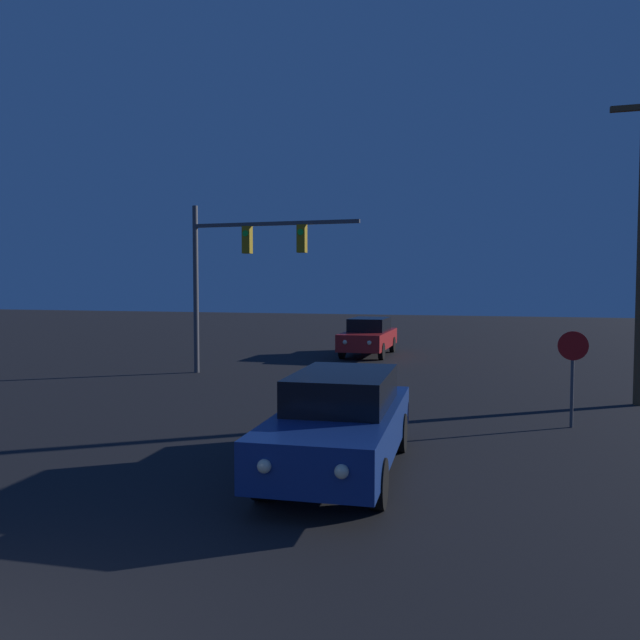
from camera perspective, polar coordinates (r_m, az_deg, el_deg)
name	(u,v)px	position (r m, az deg, el deg)	size (l,w,h in m)	color
car_near	(341,421)	(10.12, 1.92, -9.19)	(2.08, 4.96, 1.59)	navy
car_far	(369,336)	(26.80, 4.47, -1.46)	(1.93, 4.92, 1.59)	#B21E1E
traffic_signal_mast	(238,259)	(21.05, -7.50, 5.51)	(5.82, 0.30, 5.69)	#4C4C51
stop_sign	(573,362)	(14.13, 22.10, -3.55)	(0.61, 0.07, 2.04)	#4C4C51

